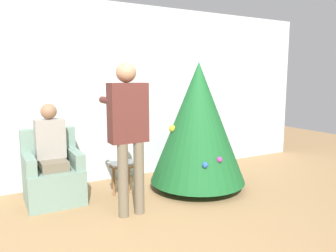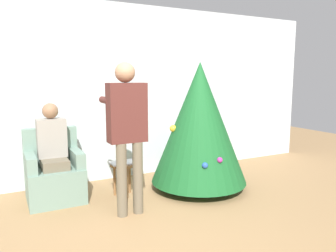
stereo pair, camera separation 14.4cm
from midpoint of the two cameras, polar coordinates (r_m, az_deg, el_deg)
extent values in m
plane|color=#99754C|center=(3.40, -0.22, -19.30)|extent=(14.00, 14.00, 0.00)
cube|color=silver|center=(5.08, -12.56, 5.62)|extent=(8.00, 0.06, 2.70)
cylinder|color=brown|center=(4.82, 4.25, -10.04)|extent=(0.10, 0.10, 0.11)
cone|color=#195B28|center=(4.62, 4.37, 0.59)|extent=(1.35, 1.35, 1.69)
sphere|color=gold|center=(4.51, -0.17, -0.42)|extent=(0.10, 0.10, 0.10)
sphere|color=#2856B2|center=(4.19, 5.48, -6.79)|extent=(0.08, 0.08, 0.08)
sphere|color=#B23399|center=(4.28, 8.00, -5.81)|extent=(0.07, 0.07, 0.07)
cube|color=gray|center=(4.51, -20.13, -9.67)|extent=(0.68, 0.68, 0.44)
cube|color=gray|center=(4.65, -20.95, -3.30)|extent=(0.68, 0.14, 0.48)
cube|color=gray|center=(4.40, -23.97, -6.02)|extent=(0.12, 0.61, 0.20)
cube|color=gray|center=(4.47, -16.77, -5.39)|extent=(0.12, 0.61, 0.20)
cylinder|color=#6B604C|center=(4.31, -21.02, -10.57)|extent=(0.11, 0.11, 0.44)
cylinder|color=#6B604C|center=(4.34, -18.37, -10.31)|extent=(0.11, 0.11, 0.44)
cube|color=#6B604C|center=(4.39, -20.21, -6.38)|extent=(0.32, 0.40, 0.12)
cube|color=gray|center=(4.47, -20.72, -2.07)|extent=(0.36, 0.20, 0.50)
sphere|color=#936B4C|center=(4.42, -20.96, 2.39)|extent=(0.20, 0.20, 0.20)
cylinder|color=#6B604C|center=(3.80, -8.91, -9.39)|extent=(0.12, 0.12, 0.85)
cylinder|color=#6B604C|center=(3.87, -6.15, -9.01)|extent=(0.12, 0.12, 0.85)
cube|color=#562823|center=(3.73, -8.09, 2.28)|extent=(0.44, 0.20, 0.67)
sphere|color=tan|center=(3.74, -8.43, 9.23)|extent=(0.23, 0.23, 0.23)
cylinder|color=#562823|center=(3.84, -11.75, 4.38)|extent=(0.08, 0.30, 0.08)
cylinder|color=#562823|center=(3.96, -6.62, 4.63)|extent=(0.08, 0.30, 0.08)
cube|color=white|center=(4.14, -7.63, 4.77)|extent=(0.04, 0.14, 0.04)
cylinder|color=olive|center=(4.45, -8.81, -6.71)|extent=(0.36, 0.36, 0.03)
cylinder|color=olive|center=(4.40, -8.17, -9.88)|extent=(0.04, 0.04, 0.41)
cylinder|color=olive|center=(4.60, -7.75, -9.04)|extent=(0.04, 0.04, 0.41)
cylinder|color=olive|center=(4.53, -10.33, -9.38)|extent=(0.04, 0.04, 0.41)
cube|color=silver|center=(4.44, -8.82, -6.40)|extent=(0.34, 0.24, 0.02)
camera|label=1|loc=(0.07, -90.99, -0.15)|focal=35.00mm
camera|label=2|loc=(0.07, 89.01, 0.15)|focal=35.00mm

